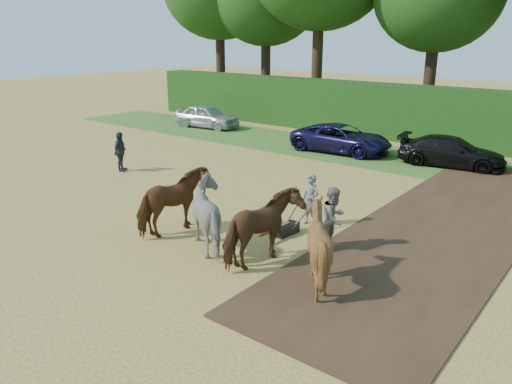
# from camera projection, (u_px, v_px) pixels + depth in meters

# --- Properties ---
(ground) EXTENTS (120.00, 120.00, 0.00)m
(ground) POSITION_uv_depth(u_px,v_px,m) (275.00, 299.00, 11.11)
(ground) COLOR gold
(ground) RESTS_ON ground
(earth_strip) EXTENTS (4.50, 17.00, 0.05)m
(earth_strip) POSITION_uv_depth(u_px,v_px,m) (447.00, 224.00, 15.46)
(earth_strip) COLOR #472D1C
(earth_strip) RESTS_ON ground
(grass_verge) EXTENTS (50.00, 5.00, 0.03)m
(grass_verge) POSITION_uv_depth(u_px,v_px,m) (466.00, 170.00, 21.58)
(grass_verge) COLOR #38601E
(grass_verge) RESTS_ON ground
(hedgerow) EXTENTS (46.00, 1.60, 3.00)m
(hedgerow) POSITION_uv_depth(u_px,v_px,m) (498.00, 122.00, 24.49)
(hedgerow) COLOR #14380F
(hedgerow) RESTS_ON ground
(spectator_near) EXTENTS (0.72, 0.90, 1.76)m
(spectator_near) POSITION_uv_depth(u_px,v_px,m) (334.00, 218.00, 13.51)
(spectator_near) COLOR gray
(spectator_near) RESTS_ON ground
(spectator_far) EXTENTS (0.85, 1.07, 1.70)m
(spectator_far) POSITION_uv_depth(u_px,v_px,m) (120.00, 152.00, 21.22)
(spectator_far) COLOR #262933
(spectator_far) RESTS_ON ground
(plough_team) EXTENTS (6.43, 4.48, 1.92)m
(plough_team) POSITION_uv_depth(u_px,v_px,m) (241.00, 221.00, 13.09)
(plough_team) COLOR brown
(plough_team) RESTS_ON ground
(parked_cars) EXTENTS (35.42, 3.36, 1.44)m
(parked_cars) POSITION_uv_depth(u_px,v_px,m) (500.00, 160.00, 20.48)
(parked_cars) COLOR silver
(parked_cars) RESTS_ON ground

